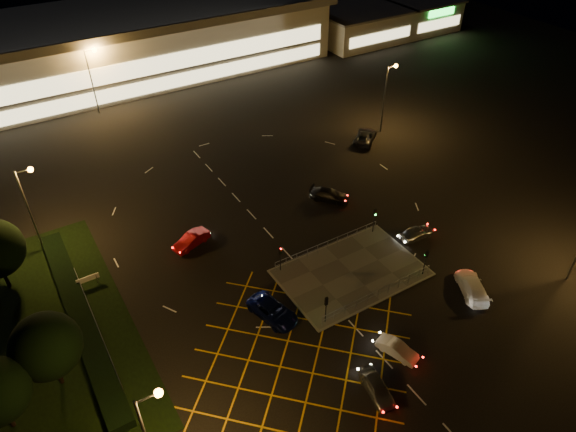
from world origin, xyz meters
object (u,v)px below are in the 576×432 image
car_near_silver (377,387)px  signal_se (426,257)px  car_circ_red (191,240)px  car_approach_white (472,286)px  signal_ne (375,216)px  car_right_silver (416,233)px  car_far_dkgrey (329,195)px  car_east_grey (365,137)px  car_queue_white (397,349)px  car_left_blue (273,311)px  signal_sw (326,305)px  signal_nw (280,254)px

car_near_silver → signal_se: bearing=43.2°
car_circ_red → car_approach_white: car_approach_white is taller
signal_ne → car_circ_red: 20.08m
signal_se → car_near_silver: signal_se is taller
signal_se → car_right_silver: bearing=-126.2°
car_far_dkgrey → car_east_grey: bearing=-4.7°
car_queue_white → car_far_dkgrey: 23.29m
car_left_blue → car_far_dkgrey: bearing=26.5°
car_east_grey → car_approach_white: bearing=122.4°
signal_sw → car_near_silver: bearing=85.4°
car_queue_white → car_east_grey: size_ratio=0.68×
signal_se → signal_ne: size_ratio=1.00×
car_circ_red → car_east_grey: (30.29, 8.36, 0.05)m
signal_se → car_circ_red: bearing=-42.3°
car_near_silver → car_east_grey: (24.81, 32.98, 0.08)m
signal_ne → car_right_silver: signal_ne is taller
car_near_silver → signal_nw: bearing=98.2°
car_approach_white → car_right_silver: bearing=-69.2°
signal_se → car_east_grey: signal_se is taller
signal_ne → signal_nw: bearing=180.0°
signal_se → car_queue_white: size_ratio=0.85×
signal_sw → car_left_blue: size_ratio=0.60×
car_queue_white → signal_sw: bearing=99.3°
signal_sw → signal_ne: size_ratio=1.00×
car_approach_white → car_east_grey: bearing=-80.6°
signal_ne → car_east_grey: (12.16, 16.85, -1.60)m
signal_ne → car_approach_white: (2.37, -12.23, -1.61)m
car_near_silver → car_left_blue: bearing=115.7°
signal_ne → car_far_dkgrey: 7.89m
car_right_silver → signal_nw: bearing=81.1°
car_east_grey → car_left_blue: bearing=88.9°
signal_nw → car_far_dkgrey: signal_nw is taller
car_near_silver → car_right_silver: 20.69m
signal_sw → car_far_dkgrey: (11.48, 15.68, -1.67)m
car_right_silver → car_circ_red: 24.58m
signal_se → signal_nw: same height
car_near_silver → car_east_grey: 41.27m
signal_ne → car_queue_white: bearing=-121.8°
signal_ne → signal_se: bearing=-90.0°
signal_sw → car_right_silver: size_ratio=0.77×
car_right_silver → signal_sw: bearing=110.0°
car_approach_white → signal_sw: bearing=11.5°
signal_se → car_east_grey: (12.16, 24.84, -1.60)m
car_queue_white → car_approach_white: (11.09, 1.87, 0.15)m
car_right_silver → car_circ_red: car_circ_red is taller
car_near_silver → car_queue_white: 4.42m
car_approach_white → car_circ_red: bearing=-17.3°
signal_nw → car_queue_white: 14.58m
car_east_grey → car_far_dkgrey: bearing=86.8°
car_left_blue → car_east_grey: size_ratio=0.96×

